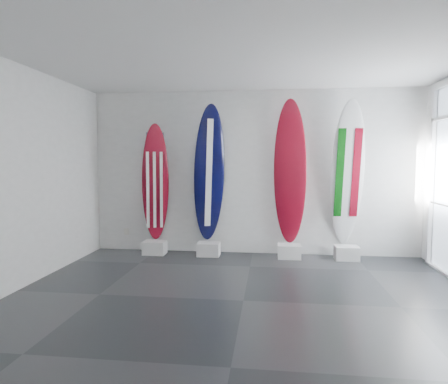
# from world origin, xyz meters

# --- Properties ---
(floor) EXTENTS (6.00, 6.00, 0.00)m
(floor) POSITION_xyz_m (0.00, 0.00, 0.00)
(floor) COLOR black
(floor) RESTS_ON ground
(ceiling) EXTENTS (6.00, 6.00, 0.00)m
(ceiling) POSITION_xyz_m (0.00, 0.00, 3.00)
(ceiling) COLOR white
(ceiling) RESTS_ON wall_back
(wall_back) EXTENTS (6.00, 0.00, 6.00)m
(wall_back) POSITION_xyz_m (0.00, 2.50, 1.50)
(wall_back) COLOR silver
(wall_back) RESTS_ON ground
(wall_front) EXTENTS (6.00, 0.00, 6.00)m
(wall_front) POSITION_xyz_m (0.00, -2.50, 1.50)
(wall_front) COLOR silver
(wall_front) RESTS_ON ground
(wall_left) EXTENTS (0.00, 5.00, 5.00)m
(wall_left) POSITION_xyz_m (-3.00, 0.00, 1.50)
(wall_left) COLOR silver
(wall_left) RESTS_ON ground
(display_block_usa) EXTENTS (0.40, 0.30, 0.24)m
(display_block_usa) POSITION_xyz_m (-1.79, 2.18, 0.12)
(display_block_usa) COLOR silver
(display_block_usa) RESTS_ON floor
(surfboard_usa) EXTENTS (0.55, 0.42, 2.16)m
(surfboard_usa) POSITION_xyz_m (-1.79, 2.28, 1.32)
(surfboard_usa) COLOR maroon
(surfboard_usa) RESTS_ON display_block_usa
(display_block_navy) EXTENTS (0.40, 0.30, 0.24)m
(display_block_navy) POSITION_xyz_m (-0.78, 2.18, 0.12)
(display_block_navy) COLOR silver
(display_block_navy) RESTS_ON floor
(surfboard_navy) EXTENTS (0.69, 0.62, 2.49)m
(surfboard_navy) POSITION_xyz_m (-0.78, 2.28, 1.48)
(surfboard_navy) COLOR black
(surfboard_navy) RESTS_ON display_block_navy
(display_block_swiss) EXTENTS (0.40, 0.30, 0.24)m
(display_block_swiss) POSITION_xyz_m (0.66, 2.18, 0.12)
(display_block_swiss) COLOR silver
(display_block_swiss) RESTS_ON floor
(surfboard_swiss) EXTENTS (0.61, 0.33, 2.56)m
(surfboard_swiss) POSITION_xyz_m (0.66, 2.28, 1.52)
(surfboard_swiss) COLOR maroon
(surfboard_swiss) RESTS_ON display_block_swiss
(display_block_italy) EXTENTS (0.40, 0.30, 0.24)m
(display_block_italy) POSITION_xyz_m (1.64, 2.18, 0.12)
(display_block_italy) COLOR silver
(display_block_italy) RESTS_ON floor
(surfboard_italy) EXTENTS (0.60, 0.52, 2.52)m
(surfboard_italy) POSITION_xyz_m (1.64, 2.28, 1.49)
(surfboard_italy) COLOR white
(surfboard_italy) RESTS_ON display_block_italy
(wall_outlet) EXTENTS (0.09, 0.02, 0.13)m
(wall_outlet) POSITION_xyz_m (-2.45, 2.48, 0.35)
(wall_outlet) COLOR silver
(wall_outlet) RESTS_ON wall_back
(glass_door) EXTENTS (0.12, 1.16, 2.85)m
(glass_door) POSITION_xyz_m (2.97, 1.55, 1.43)
(glass_door) COLOR white
(glass_door) RESTS_ON floor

